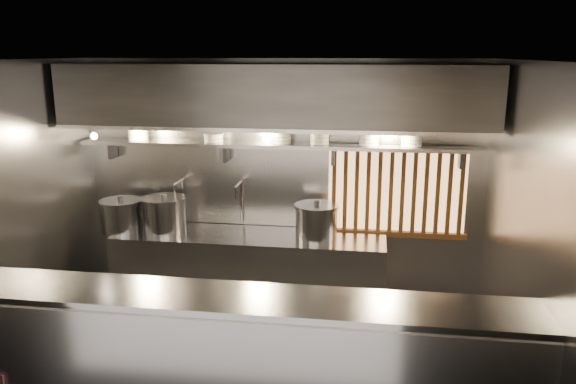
% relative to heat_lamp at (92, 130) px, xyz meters
% --- Properties ---
extents(floor, '(4.50, 4.50, 0.00)m').
position_rel_heat_lamp_xyz_m(floor, '(1.90, -0.85, -2.07)').
color(floor, black).
rests_on(floor, ground).
extents(ceiling, '(4.50, 4.50, 0.00)m').
position_rel_heat_lamp_xyz_m(ceiling, '(1.90, -0.85, 0.73)').
color(ceiling, black).
rests_on(ceiling, wall_back).
extents(wall_back, '(4.50, 0.00, 4.50)m').
position_rel_heat_lamp_xyz_m(wall_back, '(1.90, 0.65, -0.67)').
color(wall_back, gray).
rests_on(wall_back, floor).
extents(wall_left, '(0.00, 3.00, 3.00)m').
position_rel_heat_lamp_xyz_m(wall_left, '(-0.35, -0.85, -0.67)').
color(wall_left, gray).
rests_on(wall_left, floor).
extents(wall_right, '(0.00, 3.00, 3.00)m').
position_rel_heat_lamp_xyz_m(wall_right, '(4.15, -0.85, -0.67)').
color(wall_right, gray).
rests_on(wall_right, floor).
extents(serving_counter, '(4.50, 0.56, 1.13)m').
position_rel_heat_lamp_xyz_m(serving_counter, '(1.90, -1.81, -1.50)').
color(serving_counter, '#97979C').
rests_on(serving_counter, floor).
extents(cooking_bench, '(3.00, 0.70, 0.90)m').
position_rel_heat_lamp_xyz_m(cooking_bench, '(1.60, 0.28, -1.62)').
color(cooking_bench, '#97979C').
rests_on(cooking_bench, floor).
extents(bowl_shelf, '(4.40, 0.34, 0.04)m').
position_rel_heat_lamp_xyz_m(bowl_shelf, '(1.90, 0.47, -0.19)').
color(bowl_shelf, '#97979C').
rests_on(bowl_shelf, wall_back).
extents(exhaust_hood, '(4.40, 0.81, 0.65)m').
position_rel_heat_lamp_xyz_m(exhaust_hood, '(1.90, 0.25, 0.36)').
color(exhaust_hood, '#2D2D30').
rests_on(exhaust_hood, ceiling).
extents(wood_screen, '(1.56, 0.09, 1.04)m').
position_rel_heat_lamp_xyz_m(wood_screen, '(3.20, 0.60, -0.69)').
color(wood_screen, '#FFBA72').
rests_on(wood_screen, wall_back).
extents(faucet_left, '(0.04, 0.30, 0.50)m').
position_rel_heat_lamp_xyz_m(faucet_left, '(0.75, 0.52, -0.76)').
color(faucet_left, silver).
rests_on(faucet_left, wall_back).
extents(faucet_right, '(0.04, 0.30, 0.50)m').
position_rel_heat_lamp_xyz_m(faucet_right, '(1.45, 0.52, -0.76)').
color(faucet_right, silver).
rests_on(faucet_right, wall_back).
extents(heat_lamp, '(0.25, 0.35, 0.20)m').
position_rel_heat_lamp_xyz_m(heat_lamp, '(0.00, 0.00, 0.00)').
color(heat_lamp, '#97979C').
rests_on(heat_lamp, exhaust_hood).
extents(pendant_bulb, '(0.09, 0.09, 0.19)m').
position_rel_heat_lamp_xyz_m(pendant_bulb, '(1.80, 0.35, -0.11)').
color(pendant_bulb, '#2D2D30').
rests_on(pendant_bulb, exhaust_hood).
extents(stock_pot_left, '(0.58, 0.58, 0.40)m').
position_rel_heat_lamp_xyz_m(stock_pot_left, '(0.15, 0.24, -0.99)').
color(stock_pot_left, '#97979C').
rests_on(stock_pot_left, cooking_bench).
extents(stock_pot_mid, '(0.54, 0.54, 0.44)m').
position_rel_heat_lamp_xyz_m(stock_pot_mid, '(0.65, 0.26, -0.97)').
color(stock_pot_mid, '#97979C').
rests_on(stock_pot_mid, cooking_bench).
extents(stock_pot_right, '(0.62, 0.62, 0.42)m').
position_rel_heat_lamp_xyz_m(stock_pot_right, '(2.35, 0.26, -0.97)').
color(stock_pot_right, '#97979C').
rests_on(stock_pot_right, cooking_bench).
extents(bowl_stack_0, '(0.24, 0.24, 0.13)m').
position_rel_heat_lamp_xyz_m(bowl_stack_0, '(0.30, 0.47, -0.10)').
color(bowl_stack_0, silver).
rests_on(bowl_stack_0, bowl_shelf).
extents(bowl_stack_1, '(0.22, 0.22, 0.09)m').
position_rel_heat_lamp_xyz_m(bowl_stack_1, '(1.18, 0.47, -0.12)').
color(bowl_stack_1, silver).
rests_on(bowl_stack_1, bowl_shelf).
extents(bowl_stack_2, '(0.22, 0.22, 0.13)m').
position_rel_heat_lamp_xyz_m(bowl_stack_2, '(1.94, 0.47, -0.10)').
color(bowl_stack_2, silver).
rests_on(bowl_stack_2, bowl_shelf).
extents(bowl_stack_3, '(0.22, 0.22, 0.13)m').
position_rel_heat_lamp_xyz_m(bowl_stack_3, '(2.35, 0.47, -0.10)').
color(bowl_stack_3, silver).
rests_on(bowl_stack_3, bowl_shelf).
extents(bowl_stack_4, '(0.23, 0.23, 0.17)m').
position_rel_heat_lamp_xyz_m(bowl_stack_4, '(2.88, 0.47, -0.08)').
color(bowl_stack_4, silver).
rests_on(bowl_stack_4, bowl_shelf).
extents(bowl_stack_5, '(0.23, 0.23, 0.13)m').
position_rel_heat_lamp_xyz_m(bowl_stack_5, '(3.32, 0.47, -0.10)').
color(bowl_stack_5, silver).
rests_on(bowl_stack_5, bowl_shelf).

